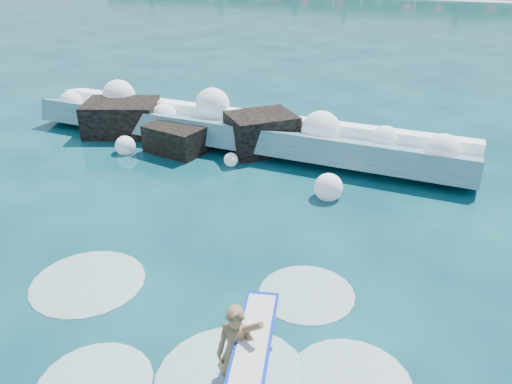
# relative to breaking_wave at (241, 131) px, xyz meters

# --- Properties ---
(ground) EXTENTS (200.00, 200.00, 0.00)m
(ground) POSITION_rel_breaking_wave_xyz_m (1.56, -7.68, -0.49)
(ground) COLOR #07303F
(ground) RESTS_ON ground
(breaking_wave) EXTENTS (16.37, 2.62, 1.41)m
(breaking_wave) POSITION_rel_breaking_wave_xyz_m (0.00, 0.00, 0.00)
(breaking_wave) COLOR teal
(breaking_wave) RESTS_ON ground
(rock_cluster) EXTENTS (8.75, 3.56, 1.57)m
(rock_cluster) POSITION_rel_breaking_wave_xyz_m (-2.12, -0.72, 0.00)
(rock_cluster) COLOR black
(rock_cluster) RESTS_ON ground
(surfer_with_board) EXTENTS (1.27, 3.00, 1.85)m
(surfer_with_board) POSITION_rel_breaking_wave_xyz_m (4.71, -10.18, 0.19)
(surfer_with_board) COLOR olive
(surfer_with_board) RESTS_ON ground
(wave_spray) EXTENTS (15.20, 4.32, 2.00)m
(wave_spray) POSITION_rel_breaking_wave_xyz_m (0.08, -0.26, 0.45)
(wave_spray) COLOR white
(wave_spray) RESTS_ON ground
(surf_foam) EXTENTS (9.54, 5.85, 0.13)m
(surf_foam) POSITION_rel_breaking_wave_xyz_m (3.94, -9.66, -0.49)
(surf_foam) COLOR silver
(surf_foam) RESTS_ON ground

